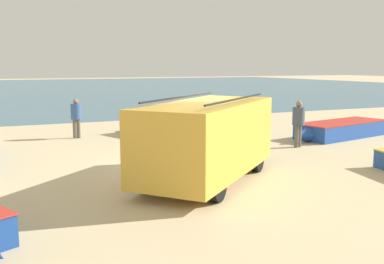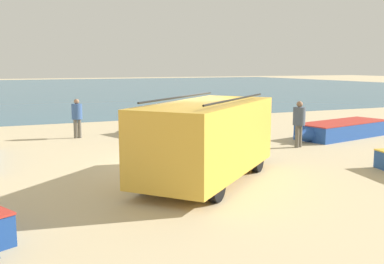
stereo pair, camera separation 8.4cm
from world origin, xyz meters
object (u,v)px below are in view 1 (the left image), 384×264
Objects in this scene: parked_van at (208,138)px; fishing_rowboat_4 at (339,130)px; fisherman_0 at (299,120)px; fishing_rowboat_2 at (157,129)px; fisherman_1 at (76,115)px.

parked_van reaches higher than fishing_rowboat_4.
fishing_rowboat_2 is at bearing -156.69° from fisherman_0.
fisherman_0 is at bearing -11.22° from parked_van.
parked_van is 1.27× the size of fishing_rowboat_2.
parked_van is 9.08m from fisherman_1.
fishing_rowboat_4 is 3.15× the size of fisherman_0.
fisherman_0 is (3.98, -4.89, 0.75)m from fishing_rowboat_2.
fisherman_0 is 1.05× the size of fisherman_1.
fisherman_1 is at bearing -35.44° from fishing_rowboat_4.
fishing_rowboat_2 is 2.37× the size of fisherman_0.
parked_van reaches higher than fisherman_1.
fishing_rowboat_4 is (7.11, -3.68, 0.03)m from fishing_rowboat_2.
fishing_rowboat_4 is at bearing -137.32° from fishing_rowboat_2.
fisherman_0 reaches higher than fishing_rowboat_4.
fisherman_1 is at bearing 56.77° from fishing_rowboat_2.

